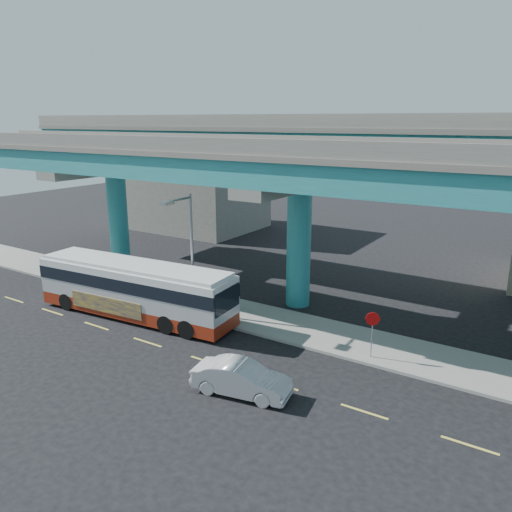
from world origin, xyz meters
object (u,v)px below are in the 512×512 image
Objects in this scene: transit_bus at (135,287)px; sedan at (242,379)px; stop_sign at (372,325)px; parked_car at (159,283)px; street_lamp at (185,239)px.

sedan is (10.24, -3.87, -1.09)m from transit_bus.
transit_bus is 5.52× the size of stop_sign.
sedan is 1.05× the size of parked_car.
parked_car is at bearing 153.45° from street_lamp.
parked_car is (-1.48, 3.56, -0.96)m from transit_bus.
transit_bus is at bearing -169.27° from parked_car.
sedan is 0.63× the size of street_lamp.
transit_bus is 1.81× the size of street_lamp.
stop_sign is at bearing 3.91° from transit_bus.
sedan is at bearing -134.24° from parked_car.
transit_bus is 3.98m from parked_car.
sedan is at bearing -25.59° from transit_bus.
sedan is 1.91× the size of stop_sign.
stop_sign is (13.79, 2.13, 0.03)m from transit_bus.
street_lamp reaches higher than transit_bus.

